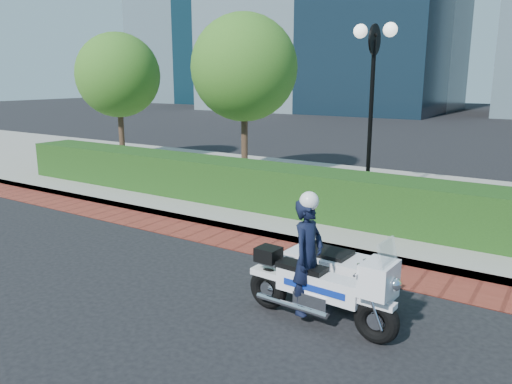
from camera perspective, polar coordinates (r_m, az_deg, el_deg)
The scene contains 8 objects.
ground at distance 8.67m, azimuth -6.58°, elevation -8.54°, with size 120.00×120.00×0.00m, color black.
brick_strip at distance 9.80m, azimuth -0.96°, elevation -5.85°, with size 60.00×1.00×0.01m, color maroon.
sidewalk at distance 13.59m, azimuth 9.74°, elevation -0.34°, with size 60.00×8.00×0.15m, color gray.
hedge_main at distance 11.35m, azimuth 4.98°, elevation 0.13°, with size 18.00×1.20×1.00m, color black.
lamppost at distance 12.12m, azimuth 13.14°, elevation 11.68°, with size 1.02×0.70×4.21m.
tree_a at distance 19.03m, azimuth -15.50°, elevation 12.73°, with size 3.00×3.00×4.58m.
tree_b at distance 15.37m, azimuth -1.37°, elevation 14.00°, with size 3.20×3.20×4.89m.
police_motorcycle at distance 6.88m, azimuth 7.85°, elevation -9.04°, with size 2.19×1.57×1.77m.
Camera 1 is at (5.21, -6.17, 3.18)m, focal length 35.00 mm.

